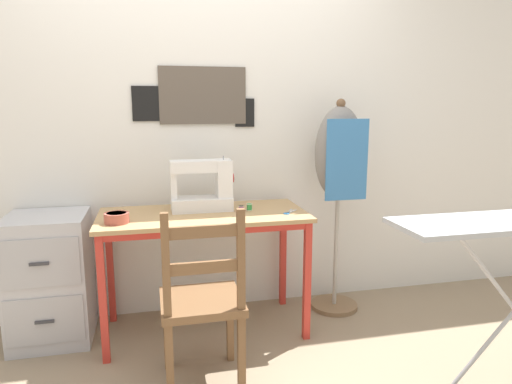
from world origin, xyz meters
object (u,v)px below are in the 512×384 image
Objects in this scene: thread_spool_near_machine at (241,209)px; dress_form at (339,164)px; wooden_chair at (202,303)px; scissors at (288,213)px; fabric_bowl at (117,218)px; thread_spool_mid_table at (249,207)px; filing_cabinet at (50,278)px; sewing_machine at (205,187)px.

dress_form is at bearing 10.56° from thread_spool_near_machine.
wooden_chair is (-0.31, -0.55, -0.33)m from thread_spool_near_machine.
dress_form reaches higher than thread_spool_near_machine.
thread_spool_near_machine is (-0.27, 0.10, 0.02)m from scissors.
wooden_chair is at bearing -47.32° from fabric_bowl.
wooden_chair is at bearing -145.53° from dress_form.
thread_spool_mid_table is (-0.21, 0.12, 0.02)m from scissors.
thread_spool_mid_table is at bearing 9.95° from fabric_bowl.
filing_cabinet is at bearing 150.78° from fabric_bowl.
fabric_bowl is at bearing -158.03° from sewing_machine.
thread_spool_near_machine is 0.06m from thread_spool_mid_table.
dress_form is at bearing 34.47° from wooden_chair.
dress_form is at bearing 9.00° from thread_spool_mid_table.
wooden_chair reaches higher than scissors.
scissors is (0.48, -0.19, -0.14)m from sewing_machine.
thread_spool_mid_table is (0.26, -0.07, -0.13)m from sewing_machine.
thread_spool_mid_table reaches higher than thread_spool_near_machine.
wooden_chair reaches higher than thread_spool_near_machine.
thread_spool_mid_table is (0.06, 0.03, 0.00)m from thread_spool_near_machine.
dress_form reaches higher than filing_cabinet.
fabric_bowl is at bearing -29.22° from filing_cabinet.
thread_spool_near_machine is at bearing -6.22° from filing_cabinet.
filing_cabinet is at bearing 140.62° from wooden_chair.
sewing_machine is at bearing 81.06° from wooden_chair.
thread_spool_near_machine is at bearing -25.69° from sewing_machine.
thread_spool_mid_table is 1.26m from filing_cabinet.
wooden_chair is 1.22× the size of filing_cabinet.
fabric_bowl is 3.57× the size of thread_spool_near_machine.
scissors is 0.08× the size of dress_form.
scissors is 1.47m from filing_cabinet.
dress_form is (0.63, 0.10, 0.24)m from thread_spool_mid_table.
thread_spool_near_machine is 0.74m from dress_form.
dress_form is (1.40, 0.24, 0.23)m from fabric_bowl.
dress_form is (0.68, 0.13, 0.24)m from thread_spool_near_machine.
thread_spool_near_machine is at bearing 160.45° from scissors.
sewing_machine is 0.80m from wooden_chair.
fabric_bowl is 1.12× the size of scissors.
fabric_bowl is at bearing -171.46° from thread_spool_near_machine.
thread_spool_mid_table is at bearing 26.46° from thread_spool_near_machine.
fabric_bowl is 0.79m from thread_spool_mid_table.
fabric_bowl reaches higher than filing_cabinet.
sewing_machine reaches higher than wooden_chair.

